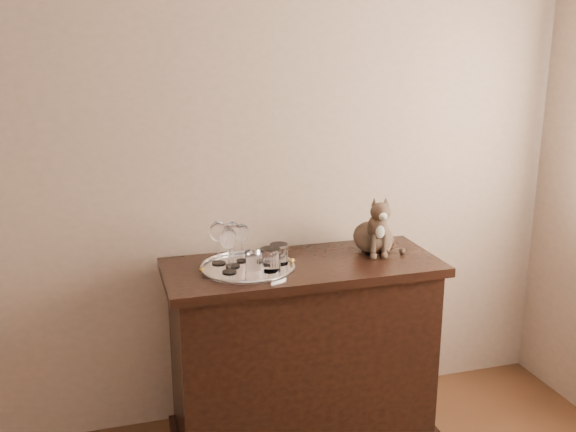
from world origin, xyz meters
The scene contains 11 objects.
wall_back centered at (0.00, 2.25, 1.35)m, with size 4.00×0.10×2.70m, color tan.
sideboard centered at (0.60, 1.94, 0.42)m, with size 1.20×0.50×0.85m, color black, non-canonical shape.
tray centered at (0.35, 1.93, 0.85)m, with size 0.40×0.40×0.01m, color silver.
wine_glass_a centered at (0.25, 2.02, 0.95)m, with size 0.07×0.07×0.19m, color silver, non-canonical shape.
wine_glass_b centered at (0.35, 2.02, 0.94)m, with size 0.06×0.06×0.17m, color white, non-canonical shape.
wine_glass_c centered at (0.27, 1.89, 0.95)m, with size 0.07×0.07×0.19m, color white, non-canonical shape.
wine_glass_d centered at (0.30, 1.96, 0.96)m, with size 0.07×0.07×0.20m, color silver, non-canonical shape.
tumbler_a centered at (0.44, 1.87, 0.91)m, with size 0.08×0.08×0.10m, color white.
tumbler_b centered at (0.36, 1.86, 0.90)m, with size 0.08×0.08×0.09m, color white.
tumbler_c centered at (0.49, 1.94, 0.90)m, with size 0.08×0.08×0.09m, color silver.
cat centered at (0.96, 2.01, 0.99)m, with size 0.27×0.25×0.27m, color brown, non-canonical shape.
Camera 1 is at (-0.21, -0.56, 1.77)m, focal length 40.00 mm.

